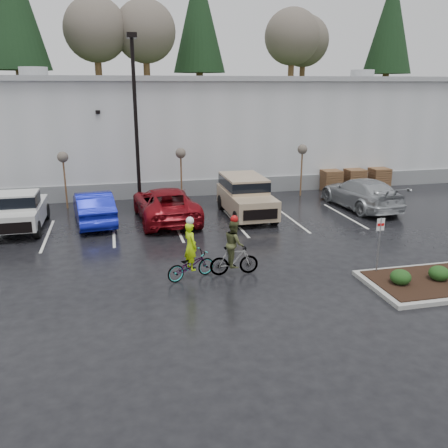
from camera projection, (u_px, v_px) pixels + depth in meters
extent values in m
plane|color=black|center=(279.00, 287.00, 16.32)|extent=(120.00, 120.00, 0.00)
cube|color=silver|center=(183.00, 128.00, 35.88)|extent=(60.00, 15.00, 7.00)
cube|color=slate|center=(202.00, 188.00, 29.68)|extent=(60.00, 0.12, 1.00)
cube|color=#999B9E|center=(182.00, 80.00, 34.87)|extent=(60.50, 15.50, 0.30)
cube|color=#253B18|center=(156.00, 116.00, 57.50)|extent=(80.00, 25.00, 6.00)
cylinder|color=black|center=(136.00, 127.00, 25.38)|extent=(0.20, 0.20, 9.00)
cube|color=black|center=(131.00, 36.00, 24.08)|extent=(0.50, 1.00, 0.25)
cylinder|color=brown|center=(65.00, 184.00, 26.33)|extent=(0.10, 0.10, 2.80)
sphere|color=#4F493F|center=(63.00, 157.00, 25.90)|extent=(0.60, 0.60, 0.60)
cylinder|color=brown|center=(181.00, 179.00, 27.74)|extent=(0.10, 0.10, 2.80)
sphere|color=#4F493F|center=(181.00, 153.00, 27.31)|extent=(0.60, 0.60, 0.60)
cylinder|color=brown|center=(301.00, 174.00, 29.37)|extent=(0.10, 0.10, 2.80)
sphere|color=#4F493F|center=(302.00, 149.00, 28.95)|extent=(0.60, 0.60, 0.60)
cube|color=brown|center=(331.00, 180.00, 31.05)|extent=(1.20, 1.20, 1.35)
cube|color=brown|center=(354.00, 179.00, 31.42)|extent=(1.20, 1.20, 1.35)
cube|color=brown|center=(379.00, 178.00, 31.82)|extent=(1.20, 1.20, 1.35)
ellipsoid|color=#1C3713|center=(401.00, 277.00, 16.14)|extent=(0.70, 0.70, 0.52)
ellipsoid|color=#1C3713|center=(439.00, 273.00, 16.47)|extent=(0.70, 0.70, 0.52)
cylinder|color=gray|center=(378.00, 247.00, 17.02)|extent=(0.05, 0.05, 2.20)
cube|color=white|center=(381.00, 225.00, 16.78)|extent=(0.30, 0.02, 0.45)
cube|color=red|center=(381.00, 225.00, 16.77)|extent=(0.26, 0.02, 0.10)
imported|color=#0D1697|center=(94.00, 207.00, 23.68)|extent=(2.36, 5.16, 1.64)
imported|color=maroon|center=(165.00, 204.00, 24.23)|extent=(3.18, 6.24, 1.69)
imported|color=#ADB1B5|center=(361.00, 193.00, 26.56)|extent=(2.85, 6.02, 1.69)
imported|color=#3F3F44|center=(191.00, 265.00, 16.97)|extent=(2.01, 1.31, 1.00)
imported|color=#AFE20C|center=(190.00, 246.00, 16.76)|extent=(0.62, 0.74, 1.74)
sphere|color=silver|center=(190.00, 221.00, 16.50)|extent=(0.29, 0.29, 0.29)
imported|color=#3F3F44|center=(234.00, 260.00, 17.30)|extent=(1.75, 0.57, 1.08)
imported|color=#404524|center=(234.00, 243.00, 17.12)|extent=(0.49, 0.85, 1.71)
sphere|color=#990C0C|center=(234.00, 219.00, 16.86)|extent=(0.28, 0.28, 0.28)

